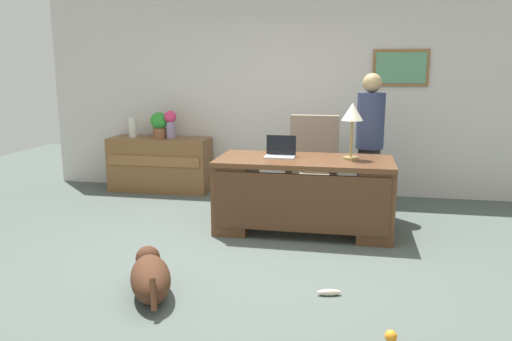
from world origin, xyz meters
The scene contains 14 objects.
ground_plane centered at (0.00, 0.00, 0.00)m, with size 12.00×12.00×0.00m, color #4C5651.
back_wall centered at (0.01, 2.60, 1.35)m, with size 7.00×0.16×2.70m.
desk centered at (0.41, 0.81, 0.43)m, with size 1.84×0.86×0.79m.
credenza centered at (-1.78, 2.25, 0.38)m, with size 1.42×0.50×0.76m.
armchair centered at (0.43, 1.73, 0.51)m, with size 0.60×0.59×1.15m.
person_standing centered at (1.09, 1.60, 0.86)m, with size 0.32×0.32×1.67m.
dog_lying centered at (-0.59, -0.97, 0.15)m, with size 0.56×0.77×0.30m.
laptop centered at (0.14, 0.90, 0.84)m, with size 0.32×0.22×0.23m.
desk_lamp centered at (0.89, 0.90, 1.24)m, with size 0.22×0.22×0.58m.
vase_with_flowers centered at (-1.60, 2.25, 0.99)m, with size 0.17×0.17×0.38m.
vase_empty centered at (-2.17, 2.25, 0.90)m, with size 0.11×0.11×0.28m, color silver.
potted_plant centered at (-1.77, 2.25, 0.96)m, with size 0.24×0.24×0.36m.
dog_toy_ball centered at (1.18, -1.32, 0.04)m, with size 0.08×0.08×0.08m, color orange.
dog_toy_bone centered at (0.76, -0.72, 0.03)m, with size 0.19×0.05×0.05m, color beige.
Camera 1 is at (0.89, -4.34, 1.71)m, focal length 35.05 mm.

